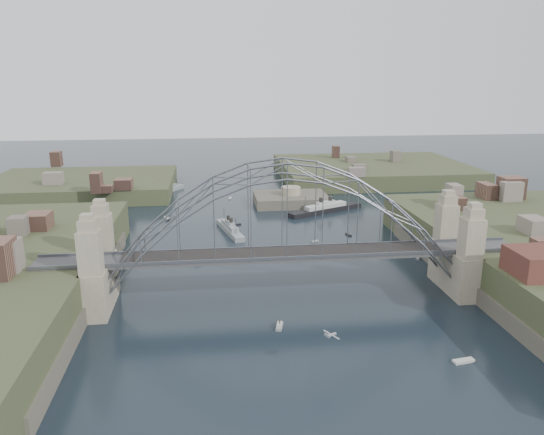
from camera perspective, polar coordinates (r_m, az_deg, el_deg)
The scene contains 18 objects.
ground at distance 95.70m, azimuth 1.29°, elevation -8.59°, with size 500.00×500.00×0.00m, color black.
bridge at distance 91.46m, azimuth 1.34°, elevation -1.50°, with size 84.00×13.80×24.60m.
headland_nw at distance 190.47m, azimuth -19.58°, elevation 2.71°, with size 60.00×45.00×9.00m, color #3A4226.
headland_ne at distance 209.86m, azimuth 10.67°, elevation 4.47°, with size 70.00×55.00×9.50m, color #3A4226.
fort_island at distance 163.33m, azimuth 2.02°, elevation 1.33°, with size 22.00×16.00×9.40m.
naval_cruiser_near at distance 134.12m, azimuth -4.53°, elevation -1.24°, with size 6.53×18.36×5.48m.
naval_cruiser_far at distance 182.85m, azimuth -11.14°, elevation 2.93°, with size 10.61×15.38×5.61m.
ocean_liner at distance 154.00m, azimuth 5.75°, elevation 0.91°, with size 23.56×14.33×6.08m.
aeroplane at distance 71.54m, azimuth 6.28°, elevation -12.42°, with size 1.79×2.81×0.44m.
small_boat_a at distance 112.76m, azimuth -7.75°, elevation -4.91°, with size 2.28×2.74×0.45m.
small_boat_b at distance 126.56m, azimuth 4.63°, elevation -2.58°, with size 1.93×1.32×0.45m.
small_boat_c at distance 85.08m, azimuth 0.81°, elevation -11.55°, with size 1.57×2.95×1.43m.
small_boat_d at distance 132.67m, azimuth 8.21°, elevation -1.85°, with size 1.17×2.35×0.45m.
small_boat_e at distance 148.61m, azimuth -11.25°, elevation -0.10°, with size 2.24×3.67×1.43m.
small_boat_f at distance 140.57m, azimuth -3.68°, elevation -0.76°, with size 1.83×1.09×0.45m.
small_boat_g at distance 80.46m, azimuth 19.85°, elevation -14.29°, with size 3.19×1.48×0.45m.
small_boat_h at distance 170.95m, azimuth -4.51°, elevation 2.09°, with size 1.25×2.32×0.45m.
small_boat_i at distance 119.12m, azimuth 15.38°, elevation -4.23°, with size 1.59×2.25×0.45m.
Camera 1 is at (-12.52, -86.77, 38.39)m, focal length 35.10 mm.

